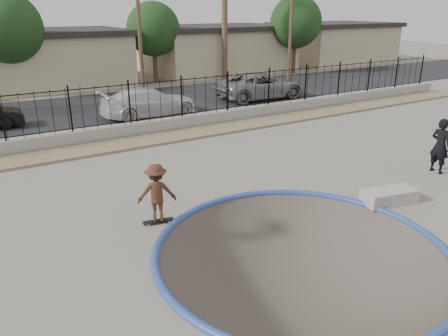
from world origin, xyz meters
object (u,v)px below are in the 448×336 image
skater (157,196)px  videographer (440,146)px  concrete_ledge (389,196)px  car_d (261,86)px  car_c (149,102)px  skateboard (158,221)px

skater → videographer: size_ratio=0.82×
concrete_ledge → skater: bearing=159.6°
concrete_ledge → car_d: (5.85, 14.45, 0.62)m
car_c → car_d: 7.74m
skater → car_d: 17.15m
skateboard → skater: bearing=146.2°
skateboard → car_c: size_ratio=0.17×
skater → concrete_ledge: bearing=178.7°
car_d → concrete_ledge: bearing=160.9°
skater → concrete_ledge: size_ratio=0.98×
videographer → concrete_ledge: size_ratio=1.19×
videographer → car_c: (-5.36, 12.84, -0.19)m
skater → car_c: 12.18m
skateboard → car_c: car_c is taller
videographer → car_d: (2.35, 13.61, -0.13)m
skateboard → videographer: size_ratio=0.44×
car_c → skateboard: bearing=159.2°
skater → car_d: car_d is taller
skateboard → videographer: bearing=2.5°
skateboard → car_c: bearing=79.8°
videographer → skateboard: bearing=80.1°
car_c → car_d: car_d is taller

